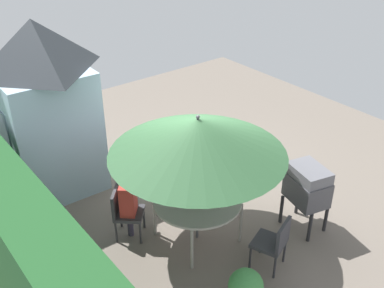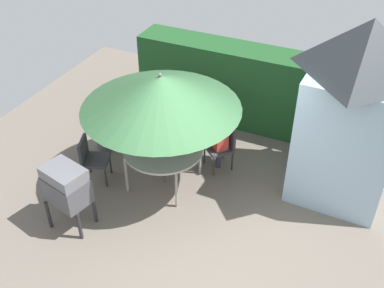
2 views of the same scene
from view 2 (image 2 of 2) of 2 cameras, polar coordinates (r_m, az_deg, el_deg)
The scene contains 10 objects.
ground_plane at distance 7.86m, azimuth 0.86°, elevation -10.82°, with size 11.00×11.00×0.00m, color #6B6056.
hedge_backdrop at distance 9.95m, azimuth 9.18°, elevation 6.39°, with size 5.72×0.80×1.73m.
garden_shed at distance 8.11m, azimuth 19.13°, elevation 3.81°, with size 1.69×1.71×3.26m.
patio_table at distance 8.34m, azimuth -3.55°, elevation -0.79°, with size 1.44×1.44×0.79m.
patio_umbrella at distance 7.68m, azimuth -3.88°, elevation 6.35°, with size 2.72×2.72×2.29m.
bbq_grill at distance 7.68m, azimuth -15.19°, elevation -5.01°, with size 0.80×0.65×1.20m.
chair_near_shed at distance 8.86m, azimuth 3.80°, elevation 0.01°, with size 0.65×0.65×0.90m.
chair_far_side at distance 8.72m, azimuth -12.28°, elevation -1.57°, with size 0.60×0.60×0.90m.
potted_plant_by_shed at distance 9.55m, azimuth -10.77°, elevation 1.48°, with size 0.49×0.49×0.72m.
person_in_red at distance 8.68m, azimuth 3.36°, elevation 1.27°, with size 0.41×0.40×1.26m.
Camera 2 is at (2.12, -4.90, 5.77)m, focal length 43.47 mm.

